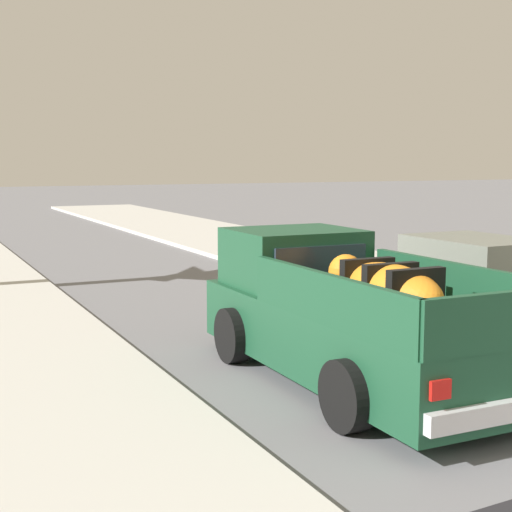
# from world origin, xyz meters

# --- Properties ---
(sidewalk_right) EXTENTS (4.66, 60.00, 0.12)m
(sidewalk_right) POSITION_xyz_m (4.87, 12.00, 0.06)
(sidewalk_right) COLOR beige
(sidewalk_right) RESTS_ON ground
(curb_right) EXTENTS (0.16, 60.00, 0.10)m
(curb_right) POSITION_xyz_m (3.93, 12.00, 0.05)
(curb_right) COLOR silver
(curb_right) RESTS_ON ground
(pickup_truck) EXTENTS (2.24, 5.22, 1.80)m
(pickup_truck) POSITION_xyz_m (-0.43, 5.90, 0.81)
(pickup_truck) COLOR #19472D
(pickup_truck) RESTS_ON ground
(car_right_near) EXTENTS (2.07, 4.28, 1.54)m
(car_right_near) POSITION_xyz_m (2.88, 7.20, 0.71)
(car_right_near) COLOR slate
(car_right_near) RESTS_ON ground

